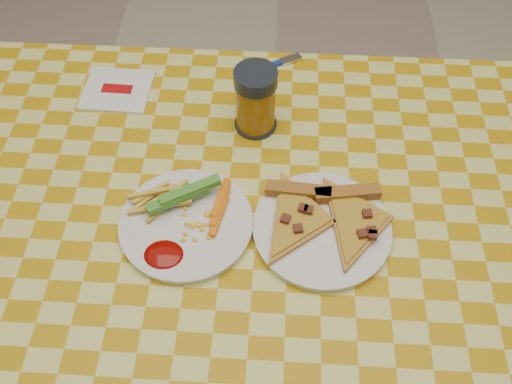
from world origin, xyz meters
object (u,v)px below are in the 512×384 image
Objects in this scene: plate_left at (186,225)px; drink_glass at (256,100)px; table at (256,254)px; plate_right at (322,230)px.

drink_glass is (0.10, 0.23, 0.06)m from plate_left.
table is 5.91× the size of plate_right.
drink_glass is (-0.12, 0.23, 0.06)m from plate_right.
plate_left is 1.67× the size of drink_glass.
plate_right is (0.10, 0.00, 0.08)m from table.
plate_left is at bearing -112.91° from drink_glass.
table is at bearing -177.61° from plate_right.
drink_glass is at bearing 117.51° from plate_right.
plate_right is 0.26m from drink_glass.
table is 0.14m from plate_left.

